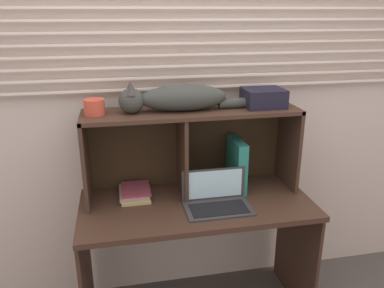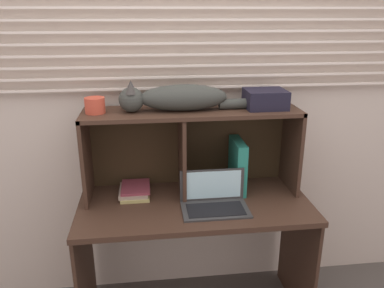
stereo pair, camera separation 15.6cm
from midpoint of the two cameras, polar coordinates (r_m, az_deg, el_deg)
name	(u,v)px [view 1 (the left image)]	position (r m, az deg, el deg)	size (l,w,h in m)	color
back_panel_with_blinds	(185,98)	(2.27, -2.99, 6.84)	(4.40, 0.08, 2.50)	beige
desk	(197,227)	(2.21, -1.37, -12.25)	(1.27, 0.59, 0.75)	#3D271C
hutch_shelf_unit	(190,136)	(2.16, -2.43, 1.13)	(1.18, 0.30, 0.49)	#3D271C
cat	(177,98)	(2.06, -4.38, 6.78)	(0.81, 0.16, 0.16)	#373934
laptop	(217,200)	(2.08, 1.52, -8.32)	(0.35, 0.22, 0.19)	#333333
binder_upright	(236,164)	(2.25, 4.65, -3.04)	(0.06, 0.24, 0.30)	#237D6B
book_stack	(135,193)	(2.22, -10.50, -7.16)	(0.17, 0.21, 0.05)	tan
small_basket	(94,107)	(2.06, -16.43, 5.25)	(0.10, 0.10, 0.08)	#C24631
storage_box	(263,98)	(2.17, 8.52, 6.79)	(0.22, 0.19, 0.10)	black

